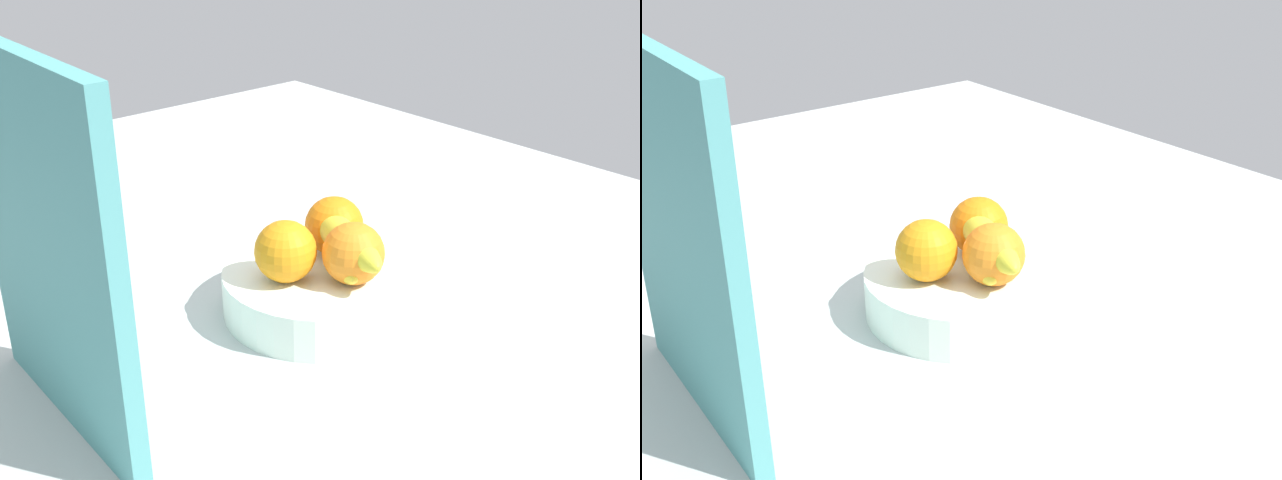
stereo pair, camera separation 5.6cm
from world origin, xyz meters
TOP-DOWN VIEW (x-y plane):
  - ground_plane at (0.00, 0.00)cm, footprint 180.00×140.00cm
  - fruit_bowl at (1.12, 0.28)cm, footprint 23.86×23.86cm
  - orange_front_left at (2.03, 4.75)cm, footprint 7.27×7.27cm
  - orange_front_right at (-3.51, -0.71)cm, footprint 7.27×7.27cm
  - orange_center at (3.65, -4.28)cm, footprint 7.27×7.27cm
  - banana_bunch at (-0.14, -2.49)cm, footprint 18.28×13.36cm
  - cutting_board at (1.62, 32.01)cm, footprint 28.04×2.61cm

SIDE VIEW (x-z plane):
  - ground_plane at x=0.00cm, z-range -3.00..0.00cm
  - fruit_bowl at x=1.12cm, z-range 0.00..5.45cm
  - banana_bunch at x=-0.14cm, z-range 5.45..11.65cm
  - orange_front_left at x=2.03cm, z-range 5.45..12.72cm
  - orange_front_right at x=-3.51cm, z-range 5.45..12.72cm
  - orange_center at x=3.65cm, z-range 5.45..12.72cm
  - cutting_board at x=1.62cm, z-range 0.00..36.00cm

